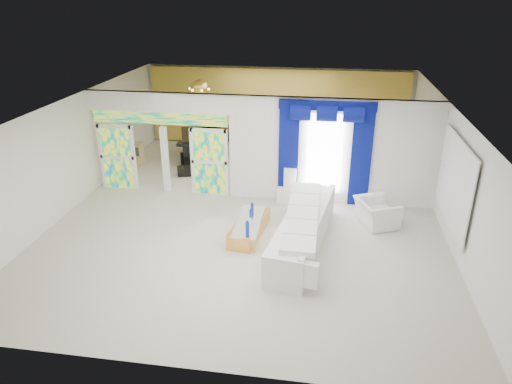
% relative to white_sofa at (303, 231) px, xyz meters
% --- Properties ---
extents(floor, '(12.00, 12.00, 0.00)m').
position_rel_white_sofa_xyz_m(floor, '(-1.51, 1.70, -0.38)').
color(floor, '#B7AF9E').
rests_on(floor, ground).
extents(dividing_wall, '(5.70, 0.18, 3.00)m').
position_rel_white_sofa_xyz_m(dividing_wall, '(0.64, 2.70, 1.12)').
color(dividing_wall, white).
rests_on(dividing_wall, ground).
extents(dividing_header, '(4.30, 0.18, 0.55)m').
position_rel_white_sofa_xyz_m(dividing_header, '(-4.36, 2.70, 2.34)').
color(dividing_header, white).
rests_on(dividing_header, dividing_wall).
extents(stained_panel_left, '(0.95, 0.04, 2.00)m').
position_rel_white_sofa_xyz_m(stained_panel_left, '(-5.79, 2.70, 0.62)').
color(stained_panel_left, '#994C3F').
rests_on(stained_panel_left, ground).
extents(stained_panel_right, '(0.95, 0.04, 2.00)m').
position_rel_white_sofa_xyz_m(stained_panel_right, '(-2.94, 2.70, 0.62)').
color(stained_panel_right, '#994C3F').
rests_on(stained_panel_right, ground).
extents(stained_transom, '(4.00, 0.05, 0.35)m').
position_rel_white_sofa_xyz_m(stained_transom, '(-4.36, 2.70, 1.87)').
color(stained_transom, '#994C3F').
rests_on(stained_transom, dividing_header).
extents(window_pane, '(1.00, 0.02, 2.30)m').
position_rel_white_sofa_xyz_m(window_pane, '(0.39, 2.60, 1.07)').
color(window_pane, white).
rests_on(window_pane, dividing_wall).
extents(blue_drape_left, '(0.55, 0.10, 2.80)m').
position_rel_white_sofa_xyz_m(blue_drape_left, '(-0.61, 2.57, 1.02)').
color(blue_drape_left, '#040C4C').
rests_on(blue_drape_left, ground).
extents(blue_drape_right, '(0.55, 0.10, 2.80)m').
position_rel_white_sofa_xyz_m(blue_drape_right, '(1.39, 2.57, 1.02)').
color(blue_drape_right, '#040C4C').
rests_on(blue_drape_right, ground).
extents(blue_pelmet, '(2.60, 0.12, 0.25)m').
position_rel_white_sofa_xyz_m(blue_pelmet, '(0.39, 2.57, 2.44)').
color(blue_pelmet, '#040C4C').
rests_on(blue_pelmet, dividing_wall).
extents(wall_mirror, '(0.04, 2.70, 1.90)m').
position_rel_white_sofa_xyz_m(wall_mirror, '(3.43, 0.70, 1.17)').
color(wall_mirror, white).
rests_on(wall_mirror, ground).
extents(gold_curtains, '(9.70, 0.12, 2.90)m').
position_rel_white_sofa_xyz_m(gold_curtains, '(-1.51, 7.60, 1.12)').
color(gold_curtains, '#B2862A').
rests_on(gold_curtains, ground).
extents(white_sofa, '(1.45, 4.11, 0.77)m').
position_rel_white_sofa_xyz_m(white_sofa, '(0.00, 0.00, 0.00)').
color(white_sofa, white).
rests_on(white_sofa, ground).
extents(coffee_table, '(0.84, 1.82, 0.39)m').
position_rel_white_sofa_xyz_m(coffee_table, '(-1.35, 0.30, -0.19)').
color(coffee_table, gold).
rests_on(coffee_table, ground).
extents(console_table, '(1.32, 0.49, 0.43)m').
position_rel_white_sofa_xyz_m(console_table, '(-0.24, 2.48, -0.17)').
color(console_table, white).
rests_on(console_table, ground).
extents(table_lamp, '(0.36, 0.36, 0.58)m').
position_rel_white_sofa_xyz_m(table_lamp, '(-0.54, 2.48, 0.34)').
color(table_lamp, white).
rests_on(table_lamp, console_table).
extents(armchair, '(1.25, 1.32, 0.68)m').
position_rel_white_sofa_xyz_m(armchair, '(1.82, 1.37, -0.04)').
color(armchair, white).
rests_on(armchair, ground).
extents(grand_piano, '(1.96, 2.25, 0.96)m').
position_rel_white_sofa_xyz_m(grand_piano, '(-3.94, 5.67, 0.09)').
color(grand_piano, black).
rests_on(grand_piano, ground).
extents(piano_bench, '(0.95, 0.60, 0.29)m').
position_rel_white_sofa_xyz_m(piano_bench, '(-3.94, 4.07, -0.24)').
color(piano_bench, black).
rests_on(piano_bench, ground).
extents(tv_console, '(0.52, 0.47, 0.74)m').
position_rel_white_sofa_xyz_m(tv_console, '(-6.16, 4.86, -0.02)').
color(tv_console, tan).
rests_on(tv_console, ground).
extents(chandelier, '(0.60, 0.60, 0.60)m').
position_rel_white_sofa_xyz_m(chandelier, '(-3.81, 5.10, 2.27)').
color(chandelier, gold).
rests_on(chandelier, ceiling).
extents(decanters, '(0.21, 1.17, 0.26)m').
position_rel_white_sofa_xyz_m(decanters, '(-1.33, 0.30, 0.10)').
color(decanters, white).
rests_on(decanters, coffee_table).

